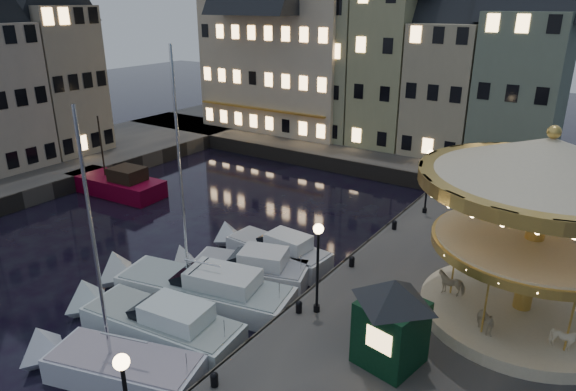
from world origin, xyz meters
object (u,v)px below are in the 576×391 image
Objects in this scene: bollard_c at (352,261)px; red_fishing_boat at (117,185)px; bollard_b at (299,306)px; motorboat_a at (113,367)px; motorboat_d at (243,270)px; bollard_a at (214,379)px; bollard_d at (394,224)px; carousel at (542,197)px; ticket_kiosk at (393,307)px; motorboat_c at (198,288)px; streetlamp_c at (429,172)px; motorboat_e at (272,250)px; motorboat_b at (155,323)px; streetlamp_b at (318,256)px.

red_fishing_boat is (-21.56, 2.52, -0.89)m from bollard_c.
bollard_b is 0.05× the size of motorboat_a.
red_fishing_boat reaches higher than motorboat_d.
bollard_a is 25.20m from red_fishing_boat.
bollard_d is at bearing 7.88° from red_fishing_boat.
carousel is 7.50m from ticket_kiosk.
motorboat_c is at bearing -103.26° from motorboat_d.
streetlamp_c is 0.57× the size of motorboat_e.
red_fishing_boat reaches higher than motorboat_b.
bollard_d is 12.25m from motorboat_c.
motorboat_a reaches higher than streetlamp_c.
motorboat_b is 1.02× the size of red_fishing_boat.
bollard_b is 5.87m from motorboat_c.
motorboat_d is 0.98× the size of motorboat_e.
streetlamp_b is 10.30m from bollard_d.
streetlamp_b is 7.32× the size of bollard_b.
streetlamp_c is 7.32× the size of bollard_c.
motorboat_e is 1.85× the size of ticket_kiosk.
motorboat_b is 0.89× the size of carousel.
carousel reaches higher than red_fishing_boat.
red_fishing_boat is (-22.16, -6.48, -3.31)m from streetlamp_c.
streetlamp_c is 15.97m from motorboat_c.
bollard_a is 0.07× the size of motorboat_b.
motorboat_c is at bearing 137.80° from bollard_a.
streetlamp_b is 0.58× the size of motorboat_d.
bollard_b is at bearing -90.00° from bollard_c.
motorboat_c reaches higher than motorboat_b.
motorboat_c is (-5.79, -0.25, -0.92)m from bollard_b.
bollard_b is at bearing 2.49° from motorboat_c.
motorboat_c reaches higher than carousel.
red_fishing_boat is at bearing -163.69° from streetlamp_c.
motorboat_c reaches higher than streetlamp_b.
ticket_kiosk is at bearing -32.03° from motorboat_e.
motorboat_a is (-5.26, -6.79, -3.48)m from streetlamp_b.
motorboat_e is at bearing -134.42° from bollard_d.
streetlamp_c is 0.43× the size of carousel.
motorboat_e is 16.56m from red_fishing_boat.
motorboat_d is (-5.13, -2.47, -0.96)m from bollard_c.
motorboat_c reaches higher than bollard_b.
motorboat_d reaches higher than bollard_d.
bollard_a is at bearing -127.72° from carousel.
motorboat_a is (-5.26, -20.29, -3.48)m from streetlamp_c.
streetlamp_b is 0.35× the size of motorboat_a.
red_fishing_boat reaches higher than bollard_c.
bollard_d is at bearing 57.21° from motorboat_d.
bollard_c is 1.00× the size of bollard_d.
motorboat_d reaches higher than bollard_b.
bollard_c and bollard_d have the same top height.
motorboat_c is at bearing 176.76° from ticket_kiosk.
motorboat_c is (-6.39, -0.75, -3.34)m from streetlamp_b.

